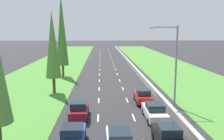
% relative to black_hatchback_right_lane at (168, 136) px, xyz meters
% --- Properties ---
extents(ground_plane, '(300.00, 300.00, 0.00)m').
position_rel_black_hatchback_right_lane_xyz_m(ground_plane, '(-3.43, 45.19, -0.84)').
color(ground_plane, '#28282B').
rests_on(ground_plane, ground).
extents(grass_verge_left, '(14.00, 140.00, 0.04)m').
position_rel_black_hatchback_right_lane_xyz_m(grass_verge_left, '(-16.08, 45.19, -0.82)').
color(grass_verge_left, '#478433').
rests_on(grass_verge_left, ground).
extents(grass_verge_right, '(14.00, 140.00, 0.04)m').
position_rel_black_hatchback_right_lane_xyz_m(grass_verge_right, '(10.92, 45.19, -0.82)').
color(grass_verge_right, '#478433').
rests_on(grass_verge_right, ground).
extents(median_barrier, '(0.44, 120.00, 0.85)m').
position_rel_black_hatchback_right_lane_xyz_m(median_barrier, '(2.27, 45.19, -0.41)').
color(median_barrier, '#9E9B93').
rests_on(median_barrier, ground).
extents(lane_markings, '(3.64, 116.00, 0.01)m').
position_rel_black_hatchback_right_lane_xyz_m(lane_markings, '(-3.43, 45.19, -0.83)').
color(lane_markings, white).
rests_on(lane_markings, ground).
extents(black_hatchback_right_lane, '(1.74, 3.90, 1.72)m').
position_rel_black_hatchback_right_lane_xyz_m(black_hatchback_right_lane, '(0.00, 0.00, 0.00)').
color(black_hatchback_right_lane, black).
rests_on(black_hatchback_right_lane, ground).
extents(white_sedan_right_lane, '(1.82, 4.50, 1.64)m').
position_rel_black_hatchback_right_lane_xyz_m(white_sedan_right_lane, '(0.25, 5.55, -0.02)').
color(white_sedan_right_lane, white).
rests_on(white_sedan_right_lane, ground).
extents(red_hatchback_right_lane, '(1.74, 3.90, 1.72)m').
position_rel_black_hatchback_right_lane_xyz_m(red_hatchback_right_lane, '(0.03, 10.93, 0.00)').
color(red_hatchback_right_lane, red).
rests_on(red_hatchback_right_lane, ground).
extents(blue_hatchback_left_lane, '(1.74, 3.90, 1.72)m').
position_rel_black_hatchback_right_lane_xyz_m(blue_hatchback_left_lane, '(-6.95, 0.29, 0.00)').
color(blue_hatchback_left_lane, '#1E47B7').
rests_on(blue_hatchback_left_lane, ground).
extents(maroon_hatchback_left_lane, '(1.74, 3.90, 1.72)m').
position_rel_black_hatchback_right_lane_xyz_m(maroon_hatchback_left_lane, '(-7.02, 6.23, 0.00)').
color(maroon_hatchback_left_lane, maroon).
rests_on(maroon_hatchback_left_lane, ground).
extents(poplar_tree_second, '(2.08, 2.08, 11.02)m').
position_rel_black_hatchback_right_lane_xyz_m(poplar_tree_second, '(-11.28, 16.00, 5.72)').
color(poplar_tree_second, '#4C3823').
rests_on(poplar_tree_second, ground).
extents(poplar_tree_third, '(2.17, 2.17, 14.93)m').
position_rel_black_hatchback_right_lane_xyz_m(poplar_tree_third, '(-11.92, 28.07, 7.68)').
color(poplar_tree_third, '#4C3823').
rests_on(poplar_tree_third, ground).
extents(street_light_mast, '(3.20, 0.28, 9.00)m').
position_rel_black_hatchback_right_lane_xyz_m(street_light_mast, '(2.99, 9.29, 4.40)').
color(street_light_mast, gray).
rests_on(street_light_mast, ground).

